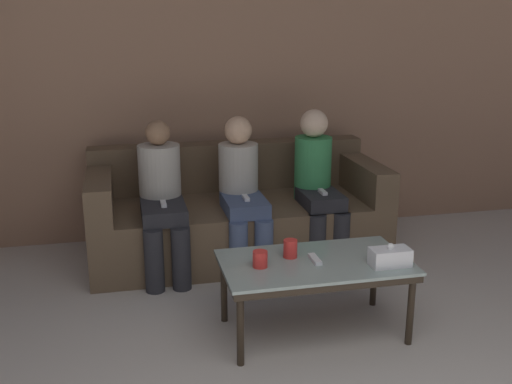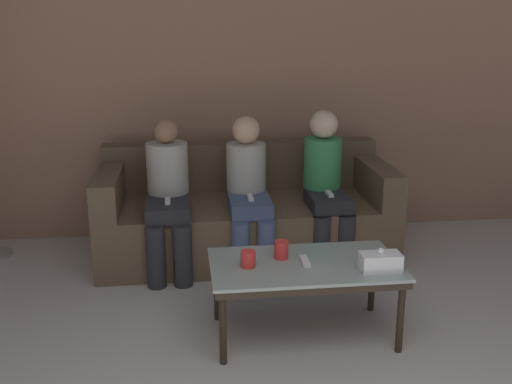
{
  "view_description": "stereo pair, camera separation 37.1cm",
  "coord_description": "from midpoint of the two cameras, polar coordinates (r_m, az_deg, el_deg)",
  "views": [
    {
      "loc": [
        -0.83,
        -1.01,
        1.76
      ],
      "look_at": [
        0.0,
        2.62,
        0.69
      ],
      "focal_mm": 42.0,
      "sensor_mm": 36.0,
      "label": 1
    },
    {
      "loc": [
        -0.46,
        -1.07,
        1.76
      ],
      "look_at": [
        0.0,
        2.62,
        0.69
      ],
      "focal_mm": 42.0,
      "sensor_mm": 36.0,
      "label": 2
    }
  ],
  "objects": [
    {
      "name": "game_remote",
      "position": [
        3.4,
        7.83,
        -6.61
      ],
      "size": [
        0.04,
        0.15,
        0.02
      ],
      "color": "white",
      "rests_on": "coffee_table"
    },
    {
      "name": "coffee_table",
      "position": [
        3.42,
        7.79,
        -7.43
      ],
      "size": [
        1.07,
        0.6,
        0.45
      ],
      "color": "#8C9E99",
      "rests_on": "ground_plane"
    },
    {
      "name": "seated_person_mid_right",
      "position": [
        4.47,
        9.0,
        0.76
      ],
      "size": [
        0.31,
        0.61,
        1.12
      ],
      "color": "#28282D",
      "rests_on": "ground_plane"
    },
    {
      "name": "wall_back",
      "position": [
        4.96,
        0.36,
        10.75
      ],
      "size": [
        12.0,
        0.06,
        2.6
      ],
      "color": "#9E755B",
      "rests_on": "ground_plane"
    },
    {
      "name": "seated_person_mid_left",
      "position": [
        4.34,
        1.69,
        0.28
      ],
      "size": [
        0.31,
        0.65,
        1.09
      ],
      "color": "#47567A",
      "rests_on": "ground_plane"
    },
    {
      "name": "tissue_box",
      "position": [
        3.36,
        14.89,
        -6.5
      ],
      "size": [
        0.22,
        0.12,
        0.13
      ],
      "color": "white",
      "rests_on": "coffee_table"
    },
    {
      "name": "couch",
      "position": [
        4.63,
        1.23,
        -2.24
      ],
      "size": [
        2.19,
        0.94,
        0.82
      ],
      "color": "brown",
      "rests_on": "ground_plane"
    },
    {
      "name": "cup_near_right",
      "position": [
        3.43,
        5.53,
        -5.55
      ],
      "size": [
        0.08,
        0.08,
        0.1
      ],
      "color": "red",
      "rests_on": "coffee_table"
    },
    {
      "name": "seated_person_left_end",
      "position": [
        4.28,
        -5.95,
        -0.09
      ],
      "size": [
        0.31,
        0.68,
        1.08
      ],
      "color": "#28282D",
      "rests_on": "ground_plane"
    },
    {
      "name": "cup_near_left",
      "position": [
        3.31,
        2.47,
        -6.45
      ],
      "size": [
        0.08,
        0.08,
        0.09
      ],
      "color": "red",
      "rests_on": "coffee_table"
    }
  ]
}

